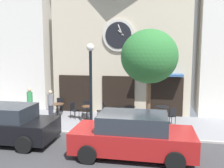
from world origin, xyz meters
TOP-DOWN VIEW (x-y plane):
  - ground_plane at (0.00, -0.55)m, footprint 24.08×9.24m
  - clock_building at (-0.70, 5.13)m, footprint 8.42×3.39m
  - neighbor_building_left at (-8.91, 6.44)m, footprint 6.77×4.75m
  - street_lamp at (-1.47, 0.75)m, footprint 0.36×0.36m
  - street_tree at (1.23, 0.91)m, footprint 2.57×2.31m
  - cafe_table_near_door at (-4.11, 2.79)m, footprint 0.73×0.73m
  - cafe_table_near_curb at (-2.18, 2.35)m, footprint 0.62×0.62m
  - cafe_table_center at (0.13, 2.76)m, footprint 0.63×0.63m
  - cafe_table_rightmost at (1.92, 3.03)m, footprint 0.72×0.72m
  - cafe_chair_facing_street at (2.38, 2.28)m, footprint 0.55×0.55m
  - cafe_chair_left_end at (-3.03, 2.53)m, footprint 0.51×0.51m
  - cafe_chair_under_awning at (-0.27, 2.02)m, footprint 0.55×0.55m
  - cafe_chair_by_entrance at (-2.45, 3.09)m, footprint 0.43×0.43m
  - cafe_chair_right_end at (-4.33, 3.60)m, footprint 0.49×0.49m
  - cafe_chair_facing_wall at (-1.38, 2.68)m, footprint 0.54×0.54m
  - pedestrian_grey at (-4.09, 1.85)m, footprint 0.44×0.44m
  - pedestrian_green at (-5.64, 2.38)m, footprint 0.44×0.44m
  - parked_car_black at (-4.59, -1.49)m, footprint 4.34×2.10m
  - parked_car_red at (0.81, -1.81)m, footprint 4.32×2.06m

SIDE VIEW (x-z plane):
  - ground_plane at x=0.00m, z-range -0.09..0.04m
  - cafe_table_center at x=0.13m, z-range 0.12..0.87m
  - cafe_table_near_curb at x=-2.18m, z-range 0.12..0.89m
  - cafe_table_near_door at x=-4.11m, z-range 0.16..0.88m
  - cafe_chair_facing_street at x=2.38m, z-range 0.08..0.98m
  - cafe_chair_left_end at x=-3.03m, z-range 0.08..0.98m
  - cafe_chair_under_awning at x=-0.27m, z-range 0.08..0.98m
  - cafe_chair_by_entrance at x=-2.45m, z-range 0.08..0.98m
  - cafe_chair_right_end at x=-4.33m, z-range 0.08..0.98m
  - cafe_chair_facing_wall at x=-1.38m, z-range 0.08..0.98m
  - cafe_table_rightmost at x=1.92m, z-range 0.16..0.93m
  - parked_car_black at x=-4.59m, z-range -0.01..1.54m
  - parked_car_red at x=0.81m, z-range -0.01..1.54m
  - pedestrian_grey at x=-4.09m, z-range 0.03..1.70m
  - pedestrian_green at x=-5.64m, z-range 0.03..1.70m
  - street_lamp at x=-1.47m, z-range 0.03..4.15m
  - street_tree at x=1.23m, z-range 1.13..5.87m
  - clock_building at x=-0.70m, z-range 0.16..9.80m
  - neighbor_building_left at x=-8.91m, z-range 0.00..11.78m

